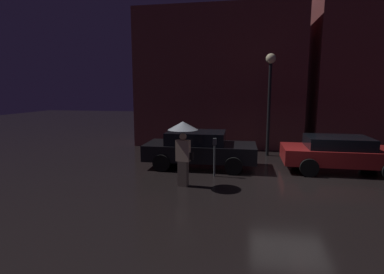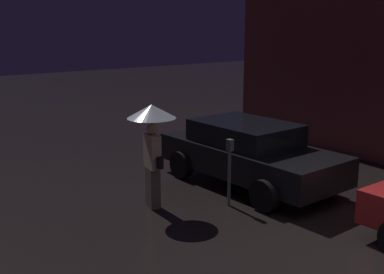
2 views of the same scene
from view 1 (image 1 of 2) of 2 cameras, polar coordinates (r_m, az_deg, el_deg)
The scene contains 7 objects.
ground_plane at distance 10.36m, azimuth 18.45°, elevation -7.93°, with size 60.00×60.00×0.00m, color black.
building_facade_left at distance 16.39m, azimuth 5.04°, elevation 10.99°, with size 8.52×3.00×7.05m.
parked_car_black at distance 11.43m, azimuth 1.42°, elevation -2.15°, with size 4.21×1.99×1.37m.
parked_car_red at distance 12.06m, azimuth 26.47°, elevation -2.70°, with size 4.14×2.04×1.27m.
pedestrian_with_umbrella at distance 8.99m, azimuth -1.71°, elevation -0.07°, with size 0.91×0.91×2.00m.
parking_meter at distance 10.16m, azimuth 4.30°, elevation -3.06°, with size 0.12×0.10×1.32m.
street_lamp_near at distance 13.65m, azimuth 14.61°, elevation 9.65°, with size 0.43×0.43×4.48m.
Camera 1 is at (-1.55, -9.82, 2.92)m, focal length 28.00 mm.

